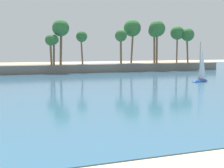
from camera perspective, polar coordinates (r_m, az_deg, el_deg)
sea at (r=62.03m, az=-16.06°, el=1.12°), size 220.00×96.98×0.06m
palm_headland at (r=70.53m, az=-14.90°, el=4.65°), size 95.81×6.49×13.23m
sailboat_near_shore at (r=53.21m, az=14.85°, el=1.07°), size 4.55×3.35×6.48m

